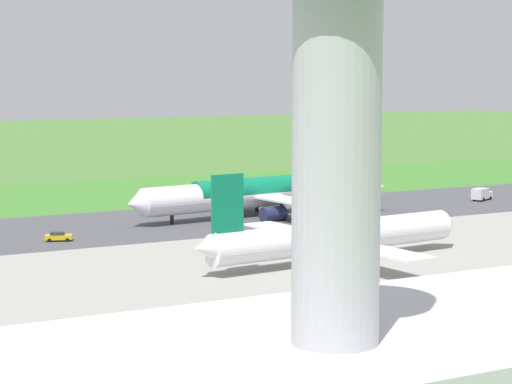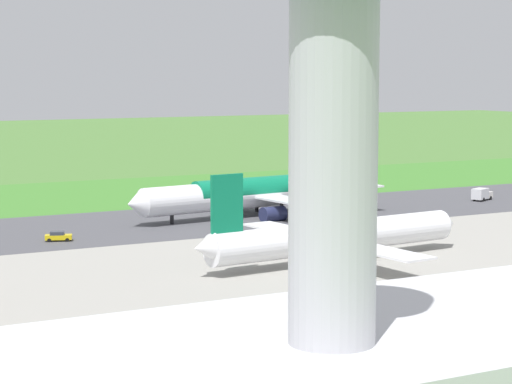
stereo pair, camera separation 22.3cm
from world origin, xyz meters
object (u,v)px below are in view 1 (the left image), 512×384
Objects in this scene: service_truck_baggage at (481,194)px; service_car_ops at (58,236)px; airliner_main at (258,193)px; airliner_parked_mid at (334,236)px; no_stopping_sign at (237,189)px; traffic_cone_orange at (197,193)px.

service_truck_baggage reaches higher than service_car_ops.
airliner_parked_mid is (12.63, 45.89, -0.66)m from airliner_main.
service_car_ops is at bearing -50.64° from airliner_parked_mid.
airliner_main is at bearing -105.39° from airliner_parked_mid.
no_stopping_sign is (-52.98, -40.35, 0.52)m from service_car_ops.
service_car_ops is at bearing 37.29° from no_stopping_sign.
airliner_parked_mid reaches higher than service_car_ops.
service_truck_baggage is at bearing 140.30° from traffic_cone_orange.
traffic_cone_orange is at bearing -97.11° from airliner_main.
traffic_cone_orange is (-4.54, -36.36, -4.08)m from airliner_main.
no_stopping_sign is at bearing -142.71° from service_car_ops.
traffic_cone_orange is at bearing -43.69° from no_stopping_sign.
service_car_ops is (93.63, 7.44, -0.56)m from service_truck_baggage.
airliner_main is 36.87m from traffic_cone_orange.
service_car_ops is at bearing 13.97° from airliner_main.
airliner_main is 11.86× the size of service_car_ops.
airliner_main is 23.70× the size of no_stopping_sign.
service_car_ops is (29.12, -35.50, -2.85)m from airliner_parked_mid.
no_stopping_sign is 4.15× the size of traffic_cone_orange.
airliner_parked_mid is 7.45× the size of service_truck_baggage.
service_car_ops is 66.60m from no_stopping_sign.
airliner_main reaches higher than service_truck_baggage.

